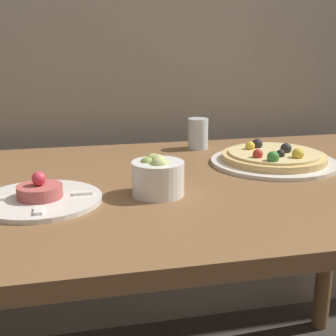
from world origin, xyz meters
name	(u,v)px	position (x,y,z in m)	size (l,w,h in m)	color
dining_table	(189,215)	(0.00, 0.42, 0.64)	(1.36, 0.85, 0.73)	brown
pizza_plate	(274,158)	(0.26, 0.52, 0.75)	(0.34, 0.34, 0.06)	silver
tartare_plate	(40,197)	(-0.34, 0.34, 0.74)	(0.25, 0.25, 0.06)	silver
small_bowl	(157,175)	(-0.09, 0.34, 0.77)	(0.11, 0.11, 0.09)	white
drinking_glass	(198,134)	(0.11, 0.74, 0.78)	(0.06, 0.06, 0.09)	silver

